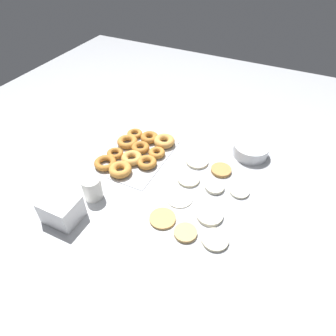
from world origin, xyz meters
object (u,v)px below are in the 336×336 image
at_px(container_stack, 62,209).
at_px(batter_bowl, 251,150).
at_px(pancake_5, 215,187).
at_px(pancake_7, 162,219).
at_px(pancake_4, 210,215).
at_px(pancake_6, 215,240).
at_px(pancake_8, 239,191).
at_px(pancake_0, 185,233).
at_px(donut_tray, 136,152).
at_px(pancake_3, 189,179).
at_px(pancake_9, 197,161).
at_px(pancake_2, 221,170).
at_px(paper_cup, 92,188).
at_px(pancake_1, 179,197).

bearing_deg(container_stack, batter_bowl, 141.81).
height_order(pancake_5, pancake_7, pancake_5).
relative_size(pancake_4, batter_bowl, 0.64).
bearing_deg(pancake_5, pancake_6, 19.78).
bearing_deg(pancake_8, pancake_0, -22.27).
relative_size(pancake_0, container_stack, 0.65).
bearing_deg(donut_tray, pancake_3, 80.11).
bearing_deg(batter_bowl, pancake_7, -20.61).
xyz_separation_m(pancake_9, batter_bowl, (-0.17, 0.22, 0.02)).
bearing_deg(batter_bowl, pancake_6, 1.32).
xyz_separation_m(pancake_2, pancake_3, (0.12, -0.11, -0.00)).
bearing_deg(pancake_2, pancake_8, 50.68).
bearing_deg(pancake_0, pancake_5, 176.13).
bearing_deg(paper_cup, pancake_7, 93.28).
distance_m(donut_tray, paper_cup, 0.33).
xyz_separation_m(pancake_2, paper_cup, (0.40, -0.44, 0.04)).
relative_size(pancake_2, batter_bowl, 0.56).
bearing_deg(pancake_9, batter_bowl, 128.54).
bearing_deg(paper_cup, pancake_3, 129.63).
relative_size(pancake_0, pancake_5, 1.06).
xyz_separation_m(pancake_4, pancake_7, (0.10, -0.16, -0.00)).
height_order(pancake_4, container_stack, container_stack).
xyz_separation_m(pancake_0, pancake_4, (-0.12, 0.05, -0.00)).
height_order(pancake_4, pancake_9, pancake_4).
bearing_deg(pancake_8, pancake_7, -39.88).
bearing_deg(pancake_9, paper_cup, -38.05).
relative_size(pancake_3, paper_cup, 0.99).
bearing_deg(pancake_9, pancake_3, 4.85).
height_order(pancake_2, pancake_4, pancake_2).
distance_m(donut_tray, container_stack, 0.48).
xyz_separation_m(pancake_3, donut_tray, (-0.05, -0.31, 0.01)).
height_order(pancake_1, pancake_7, pancake_7).
xyz_separation_m(pancake_3, paper_cup, (0.27, -0.33, 0.04)).
relative_size(pancake_8, container_stack, 0.61).
relative_size(pancake_6, pancake_9, 0.96).
distance_m(pancake_4, pancake_8, 0.20).
relative_size(pancake_7, container_stack, 0.77).
relative_size(batter_bowl, container_stack, 1.24).
distance_m(pancake_0, paper_cup, 0.44).
distance_m(pancake_1, pancake_7, 0.14).
height_order(pancake_5, pancake_8, pancake_5).
xyz_separation_m(pancake_3, pancake_5, (-0.00, 0.12, 0.00)).
distance_m(pancake_7, container_stack, 0.40).
height_order(pancake_3, paper_cup, paper_cup).
height_order(pancake_2, donut_tray, donut_tray).
relative_size(pancake_1, pancake_8, 1.36).
xyz_separation_m(pancake_4, container_stack, (0.27, -0.53, 0.04)).
xyz_separation_m(pancake_4, pancake_9, (-0.29, -0.17, -0.00)).
bearing_deg(pancake_2, pancake_3, -42.90).
bearing_deg(pancake_3, donut_tray, -99.89).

